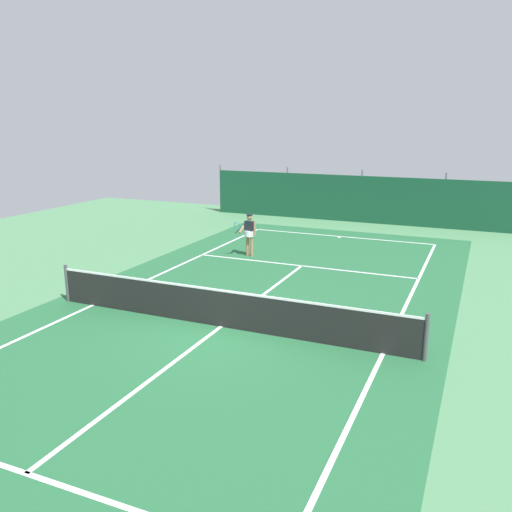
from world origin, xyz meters
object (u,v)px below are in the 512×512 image
(tennis_player, at_px, (249,232))
(tennis_ball_near_player, at_px, (266,308))
(tennis_net, at_px, (221,308))
(parked_car, at_px, (418,200))

(tennis_player, bearing_deg, tennis_ball_near_player, 128.76)
(tennis_net, bearing_deg, tennis_player, 108.58)
(tennis_ball_near_player, height_order, parked_car, parked_car)
(tennis_net, relative_size, parked_car, 2.37)
(parked_car, bearing_deg, tennis_player, -109.11)
(tennis_ball_near_player, xyz_separation_m, parked_car, (1.93, 17.43, 0.81))
(tennis_ball_near_player, distance_m, parked_car, 17.55)
(tennis_net, distance_m, parked_car, 19.28)
(tennis_net, distance_m, tennis_ball_near_player, 1.83)
(tennis_net, xyz_separation_m, parked_car, (2.47, 19.12, 0.33))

